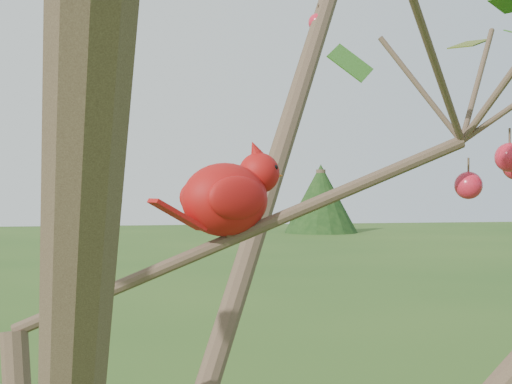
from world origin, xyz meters
The scene contains 3 objects.
crabapple_tree centered at (0.03, -0.02, 2.12)m, with size 2.35×2.05×2.95m.
cardinal centered at (0.23, 0.08, 2.13)m, with size 0.20×0.13×0.14m.
distant_trees centered at (0.48, 26.00, 1.40)m, with size 38.62×17.48×3.25m.
Camera 1 is at (0.09, -0.86, 2.14)m, focal length 50.00 mm.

